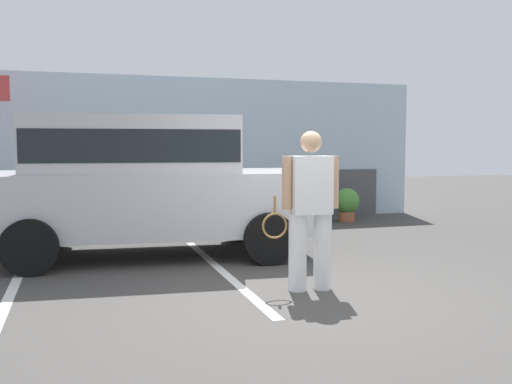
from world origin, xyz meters
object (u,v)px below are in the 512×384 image
Objects in this scene: tennis_player_man at (310,209)px; potted_plant_secondary at (347,203)px; potted_plant_by_porch at (301,199)px; parked_suv at (144,179)px.

tennis_player_man is 2.51× the size of potted_plant_secondary.
potted_plant_secondary is at bearing -117.01° from tennis_player_man.
potted_plant_by_porch reaches higher than potted_plant_secondary.
tennis_player_man is 1.97× the size of potted_plant_by_porch.
parked_suv is at bearing -151.01° from potted_plant_secondary.
potted_plant_by_porch is (3.55, 2.65, -0.64)m from parked_suv.
potted_plant_secondary is at bearing 34.30° from parked_suv.
tennis_player_man is at bearing -111.00° from potted_plant_by_porch.
tennis_player_man reaches higher than potted_plant_secondary.
tennis_player_man is (1.56, -2.55, -0.22)m from parked_suv.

